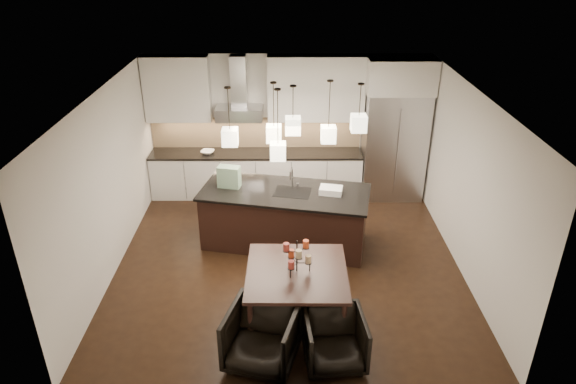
{
  "coord_description": "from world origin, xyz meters",
  "views": [
    {
      "loc": [
        -0.05,
        -7.07,
        4.79
      ],
      "look_at": [
        0.0,
        0.2,
        1.15
      ],
      "focal_mm": 32.0,
      "sensor_mm": 36.0,
      "label": 1
    }
  ],
  "objects_px": {
    "refrigerator": "(393,146)",
    "armchair_left": "(262,337)",
    "island_body": "(285,218)",
    "dining_table": "(297,295)",
    "armchair_right": "(335,340)"
  },
  "relations": [
    {
      "from": "island_body",
      "to": "armchair_left",
      "type": "xyz_separation_m",
      "value": [
        -0.29,
        -2.79,
        -0.09
      ]
    },
    {
      "from": "armchair_left",
      "to": "armchair_right",
      "type": "distance_m",
      "value": 0.9
    },
    {
      "from": "dining_table",
      "to": "island_body",
      "type": "bearing_deg",
      "value": 95.27
    },
    {
      "from": "island_body",
      "to": "dining_table",
      "type": "bearing_deg",
      "value": -73.84
    },
    {
      "from": "armchair_left",
      "to": "dining_table",
      "type": "bearing_deg",
      "value": 76.52
    },
    {
      "from": "island_body",
      "to": "dining_table",
      "type": "distance_m",
      "value": 2.01
    },
    {
      "from": "island_body",
      "to": "armchair_left",
      "type": "height_order",
      "value": "island_body"
    },
    {
      "from": "refrigerator",
      "to": "armchair_right",
      "type": "bearing_deg",
      "value": -108.39
    },
    {
      "from": "island_body",
      "to": "armchair_left",
      "type": "distance_m",
      "value": 2.81
    },
    {
      "from": "island_body",
      "to": "armchair_right",
      "type": "relative_size",
      "value": 3.58
    },
    {
      "from": "refrigerator",
      "to": "armchair_left",
      "type": "height_order",
      "value": "refrigerator"
    },
    {
      "from": "refrigerator",
      "to": "dining_table",
      "type": "xyz_separation_m",
      "value": [
        -1.99,
        -3.83,
        -0.67
      ]
    },
    {
      "from": "island_body",
      "to": "armchair_left",
      "type": "relative_size",
      "value": 3.17
    },
    {
      "from": "refrigerator",
      "to": "dining_table",
      "type": "distance_m",
      "value": 4.37
    },
    {
      "from": "refrigerator",
      "to": "armchair_left",
      "type": "xyz_separation_m",
      "value": [
        -2.44,
        -4.63,
        -0.69
      ]
    }
  ]
}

